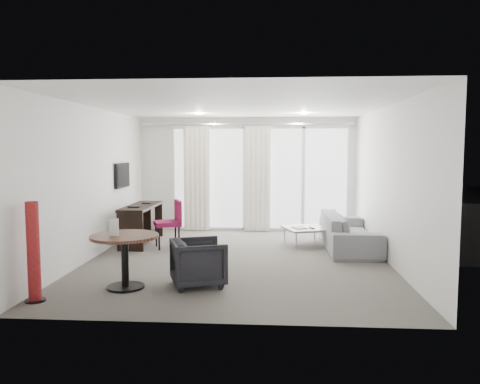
# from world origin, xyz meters

# --- Properties ---
(floor) EXTENTS (5.00, 6.00, 0.00)m
(floor) POSITION_xyz_m (0.00, 0.00, 0.00)
(floor) COLOR #58534C
(floor) RESTS_ON ground
(ceiling) EXTENTS (5.00, 6.00, 0.00)m
(ceiling) POSITION_xyz_m (0.00, 0.00, 2.60)
(ceiling) COLOR white
(ceiling) RESTS_ON ground
(wall_left) EXTENTS (0.00, 6.00, 2.60)m
(wall_left) POSITION_xyz_m (-2.50, 0.00, 1.30)
(wall_left) COLOR silver
(wall_left) RESTS_ON ground
(wall_right) EXTENTS (0.00, 6.00, 2.60)m
(wall_right) POSITION_xyz_m (2.50, 0.00, 1.30)
(wall_right) COLOR silver
(wall_right) RESTS_ON ground
(wall_front) EXTENTS (5.00, 0.00, 2.60)m
(wall_front) POSITION_xyz_m (0.00, -3.00, 1.30)
(wall_front) COLOR silver
(wall_front) RESTS_ON ground
(window_panel) EXTENTS (4.00, 0.02, 2.38)m
(window_panel) POSITION_xyz_m (0.30, 2.98, 1.20)
(window_panel) COLOR white
(window_panel) RESTS_ON ground
(window_frame) EXTENTS (4.10, 0.06, 2.44)m
(window_frame) POSITION_xyz_m (0.30, 2.97, 1.20)
(window_frame) COLOR white
(window_frame) RESTS_ON ground
(curtain_left) EXTENTS (0.60, 0.20, 2.38)m
(curtain_left) POSITION_xyz_m (-1.15, 2.82, 1.20)
(curtain_left) COLOR white
(curtain_left) RESTS_ON ground
(curtain_right) EXTENTS (0.60, 0.20, 2.38)m
(curtain_right) POSITION_xyz_m (0.25, 2.82, 1.20)
(curtain_right) COLOR white
(curtain_right) RESTS_ON ground
(curtain_track) EXTENTS (4.80, 0.04, 0.04)m
(curtain_track) POSITION_xyz_m (0.00, 2.82, 2.45)
(curtain_track) COLOR #B2B2B7
(curtain_track) RESTS_ON ceiling
(downlight_a) EXTENTS (0.12, 0.12, 0.02)m
(downlight_a) POSITION_xyz_m (-0.90, 1.60, 2.59)
(downlight_a) COLOR #FFE0B2
(downlight_a) RESTS_ON ceiling
(downlight_b) EXTENTS (0.12, 0.12, 0.02)m
(downlight_b) POSITION_xyz_m (1.20, 1.60, 2.59)
(downlight_b) COLOR #FFE0B2
(downlight_b) RESTS_ON ceiling
(desk) EXTENTS (0.51, 1.63, 0.76)m
(desk) POSITION_xyz_m (-2.02, 1.23, 0.38)
(desk) COLOR black
(desk) RESTS_ON floor
(tv) EXTENTS (0.05, 0.80, 0.50)m
(tv) POSITION_xyz_m (-2.46, 1.45, 1.35)
(tv) COLOR black
(tv) RESTS_ON wall_left
(desk_chair) EXTENTS (0.64, 0.62, 0.91)m
(desk_chair) POSITION_xyz_m (-1.41, 0.85, 0.46)
(desk_chair) COLOR maroon
(desk_chair) RESTS_ON floor
(round_table) EXTENTS (0.96, 0.96, 0.73)m
(round_table) POSITION_xyz_m (-1.39, -1.78, 0.36)
(round_table) COLOR #422418
(round_table) RESTS_ON floor
(menu_card) EXTENTS (0.13, 0.05, 0.23)m
(menu_card) POSITION_xyz_m (-1.51, -1.87, 0.72)
(menu_card) COLOR white
(menu_card) RESTS_ON round_table
(red_lamp) EXTENTS (0.29, 0.29, 1.24)m
(red_lamp) POSITION_xyz_m (-2.34, -2.40, 0.62)
(red_lamp) COLOR maroon
(red_lamp) RESTS_ON floor
(tub_armchair) EXTENTS (0.90, 0.88, 0.65)m
(tub_armchair) POSITION_xyz_m (-0.42, -1.61, 0.32)
(tub_armchair) COLOR black
(tub_armchair) RESTS_ON floor
(coffee_table) EXTENTS (1.00, 1.00, 0.36)m
(coffee_table) POSITION_xyz_m (1.25, 1.24, 0.18)
(coffee_table) COLOR gray
(coffee_table) RESTS_ON floor
(remote) EXTENTS (0.12, 0.18, 0.02)m
(remote) POSITION_xyz_m (1.36, 1.13, 0.36)
(remote) COLOR black
(remote) RESTS_ON coffee_table
(magazine) EXTENTS (0.28, 0.31, 0.01)m
(magazine) POSITION_xyz_m (1.11, 1.15, 0.36)
(magazine) COLOR gray
(magazine) RESTS_ON coffee_table
(sofa) EXTENTS (0.88, 2.26, 0.66)m
(sofa) POSITION_xyz_m (2.04, 1.01, 0.33)
(sofa) COLOR slate
(sofa) RESTS_ON floor
(terrace_slab) EXTENTS (5.60, 3.00, 0.12)m
(terrace_slab) POSITION_xyz_m (0.30, 4.50, -0.06)
(terrace_slab) COLOR #4D4D50
(terrace_slab) RESTS_ON ground
(rattan_chair_a) EXTENTS (0.51, 0.51, 0.73)m
(rattan_chair_a) POSITION_xyz_m (0.75, 4.17, 0.36)
(rattan_chair_a) COLOR brown
(rattan_chair_a) RESTS_ON terrace_slab
(rattan_chair_b) EXTENTS (0.70, 0.70, 0.80)m
(rattan_chair_b) POSITION_xyz_m (2.01, 4.90, 0.40)
(rattan_chair_b) COLOR brown
(rattan_chair_b) RESTS_ON terrace_slab
(rattan_table) EXTENTS (0.65, 0.65, 0.50)m
(rattan_table) POSITION_xyz_m (1.32, 4.33, 0.25)
(rattan_table) COLOR brown
(rattan_table) RESTS_ON terrace_slab
(balustrade) EXTENTS (5.50, 0.06, 1.05)m
(balustrade) POSITION_xyz_m (0.30, 5.95, 0.50)
(balustrade) COLOR #B2B2B7
(balustrade) RESTS_ON terrace_slab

